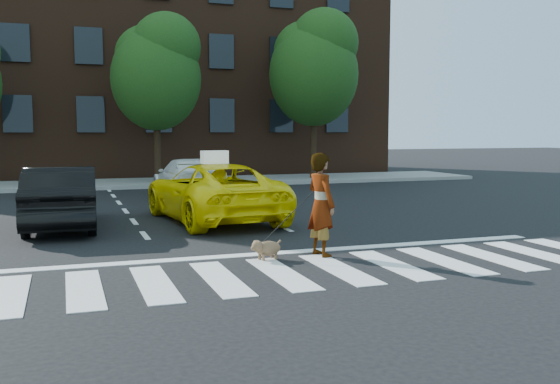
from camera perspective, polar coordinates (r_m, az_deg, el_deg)
name	(u,v)px	position (r m, az deg, el deg)	size (l,w,h in m)	color
ground	(282,274)	(9.99, 0.15, -7.48)	(120.00, 120.00, 0.00)	black
crosswalk	(282,273)	(9.99, 0.15, -7.45)	(13.00, 2.40, 0.01)	silver
stop_line	(253,255)	(11.48, -2.52, -5.74)	(12.00, 0.30, 0.01)	silver
sidewalk_far	(144,183)	(26.96, -12.29, 0.82)	(30.00, 4.00, 0.15)	slate
building	(124,60)	(34.54, -14.04, 11.65)	(26.00, 10.00, 12.00)	#402417
tree_mid	(157,68)	(26.57, -11.21, 11.09)	(3.69, 3.69, 7.10)	black
tree_right	(314,64)	(28.46, 3.17, 11.64)	(4.00, 4.00, 7.70)	black
taxi	(213,192)	(15.81, -6.14, 0.00)	(2.42, 5.24, 1.46)	#FFE105
black_sedan	(61,197)	(15.37, -19.37, -0.46)	(1.53, 4.39, 1.45)	black
white_suv	(189,178)	(21.21, -8.33, 1.25)	(1.89, 4.65, 1.35)	white
woman	(321,205)	(11.25, 3.78, -1.17)	(0.68, 0.45, 1.88)	#999999
dog	(266,248)	(10.98, -1.33, -5.14)	(0.64, 0.39, 0.37)	olive
taxi_sign	(215,157)	(15.55, -6.01, 3.19)	(0.65, 0.28, 0.32)	white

